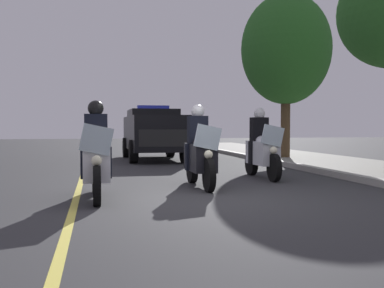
# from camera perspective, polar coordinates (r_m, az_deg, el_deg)

# --- Properties ---
(ground_plane) EXTENTS (80.00, 80.00, 0.00)m
(ground_plane) POSITION_cam_1_polar(r_m,az_deg,el_deg) (7.92, 2.28, -6.94)
(ground_plane) COLOR #333335
(lane_stripe_center) EXTENTS (48.00, 0.12, 0.01)m
(lane_stripe_center) POSITION_cam_1_polar(r_m,az_deg,el_deg) (7.70, -14.43, -7.24)
(lane_stripe_center) COLOR #E0D14C
(lane_stripe_center) RESTS_ON ground
(police_motorcycle_lead_left) EXTENTS (2.14, 0.56, 1.72)m
(police_motorcycle_lead_left) POSITION_cam_1_polar(r_m,az_deg,el_deg) (8.11, -11.87, -1.79)
(police_motorcycle_lead_left) COLOR black
(police_motorcycle_lead_left) RESTS_ON ground
(police_motorcycle_lead_right) EXTENTS (2.14, 0.56, 1.72)m
(police_motorcycle_lead_right) POSITION_cam_1_polar(r_m,az_deg,el_deg) (9.47, 0.97, -1.18)
(police_motorcycle_lead_right) COLOR black
(police_motorcycle_lead_right) RESTS_ON ground
(police_motorcycle_trailing) EXTENTS (2.14, 0.56, 1.72)m
(police_motorcycle_trailing) POSITION_cam_1_polar(r_m,az_deg,el_deg) (11.18, 8.72, -0.69)
(police_motorcycle_trailing) COLOR black
(police_motorcycle_trailing) RESTS_ON ground
(police_suv) EXTENTS (4.93, 2.12, 2.05)m
(police_suv) POSITION_cam_1_polar(r_m,az_deg,el_deg) (17.30, -4.83, 1.56)
(police_suv) COLOR black
(police_suv) RESTS_ON ground
(cyclist_background) EXTENTS (1.76, 0.32, 1.69)m
(cyclist_background) POSITION_cam_1_polar(r_m,az_deg,el_deg) (21.05, 1.43, 1.08)
(cyclist_background) COLOR black
(cyclist_background) RESTS_ON ground
(tree_far_back) EXTENTS (3.36, 3.36, 6.13)m
(tree_far_back) POSITION_cam_1_polar(r_m,az_deg,el_deg) (17.82, 11.65, 11.47)
(tree_far_back) COLOR #4C3823
(tree_far_back) RESTS_ON sidewalk_strip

